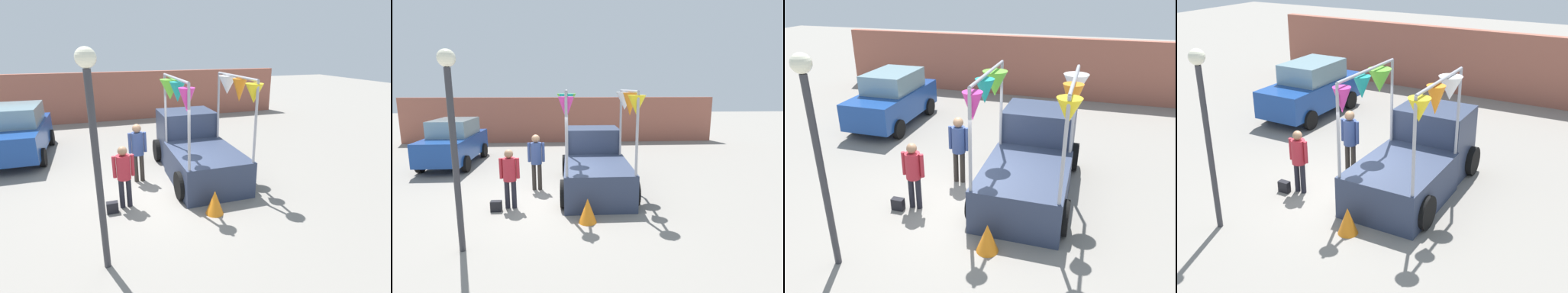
{
  "view_description": "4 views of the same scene",
  "coord_description": "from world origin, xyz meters",
  "views": [
    {
      "loc": [
        -1.52,
        -7.6,
        3.87
      ],
      "look_at": [
        1.0,
        0.06,
        1.22
      ],
      "focal_mm": 28.0,
      "sensor_mm": 36.0,
      "label": 1
    },
    {
      "loc": [
        0.56,
        -8.37,
        3.23
      ],
      "look_at": [
        1.07,
        0.07,
        1.55
      ],
      "focal_mm": 28.0,
      "sensor_mm": 36.0,
      "label": 2
    },
    {
      "loc": [
        2.57,
        -7.28,
        4.86
      ],
      "look_at": [
        0.36,
        0.01,
        1.5
      ],
      "focal_mm": 35.0,
      "sensor_mm": 36.0,
      "label": 3
    },
    {
      "loc": [
        5.77,
        -9.01,
        5.74
      ],
      "look_at": [
        0.55,
        0.3,
        1.24
      ],
      "focal_mm": 45.0,
      "sensor_mm": 36.0,
      "label": 4
    }
  ],
  "objects": [
    {
      "name": "person_customer",
      "position": [
        -1.03,
        -0.51,
        0.97
      ],
      "size": [
        0.53,
        0.34,
        1.61
      ],
      "color": "black",
      "rests_on": "ground"
    },
    {
      "name": "folded_kite_bundle_tangerine",
      "position": [
        0.97,
        -1.53,
        0.3
      ],
      "size": [
        0.46,
        0.46,
        0.6
      ],
      "primitive_type": "cone",
      "rotation": [
        0.0,
        0.0,
        3.1
      ],
      "color": "orange",
      "rests_on": "ground"
    },
    {
      "name": "vendor_truck",
      "position": [
        1.35,
        1.19,
        0.88
      ],
      "size": [
        2.45,
        4.1,
        3.13
      ],
      "color": "#2D3851",
      "rests_on": "ground"
    },
    {
      "name": "street_lamp",
      "position": [
        -1.6,
        -2.65,
        2.54
      ],
      "size": [
        0.32,
        0.32,
        3.88
      ],
      "color": "#333338",
      "rests_on": "ground"
    },
    {
      "name": "handbag",
      "position": [
        -1.38,
        -0.71,
        0.14
      ],
      "size": [
        0.28,
        0.16,
        0.28
      ],
      "primitive_type": "cube",
      "color": "black",
      "rests_on": "ground"
    },
    {
      "name": "person_vendor",
      "position": [
        -0.48,
        0.94,
        1.08
      ],
      "size": [
        0.53,
        0.34,
        1.77
      ],
      "color": "#2D2823",
      "rests_on": "ground"
    },
    {
      "name": "ground_plane",
      "position": [
        0.0,
        0.0,
        0.0
      ],
      "size": [
        60.0,
        60.0,
        0.0
      ],
      "primitive_type": "plane",
      "color": "gray"
    },
    {
      "name": "parked_car",
      "position": [
        -4.24,
        4.44,
        0.94
      ],
      "size": [
        1.88,
        4.0,
        1.88
      ],
      "color": "navy",
      "rests_on": "ground"
    },
    {
      "name": "brick_boundary_wall",
      "position": [
        0.0,
        9.45,
        1.3
      ],
      "size": [
        18.0,
        0.36,
        2.6
      ],
      "primitive_type": "cube",
      "color": "#9E5947",
      "rests_on": "ground"
    }
  ]
}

